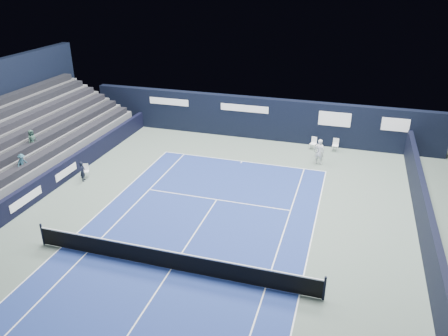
% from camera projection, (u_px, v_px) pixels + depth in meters
% --- Properties ---
extents(ground, '(48.00, 48.00, 0.00)m').
position_uv_depth(ground, '(188.00, 243.00, 20.39)').
color(ground, '#526156').
rests_on(ground, ground).
extents(court_surface, '(10.97, 23.77, 0.01)m').
position_uv_depth(court_surface, '(171.00, 269.00, 18.65)').
color(court_surface, navy).
rests_on(court_surface, ground).
extents(enclosure_wall_right, '(0.30, 22.00, 1.80)m').
position_uv_depth(enclosure_wall_right, '(424.00, 218.00, 20.71)').
color(enclosure_wall_right, black).
rests_on(enclosure_wall_right, ground).
extents(folding_chair_back_a, '(0.48, 0.50, 0.88)m').
position_uv_depth(folding_chair_back_a, '(314.00, 141.00, 30.73)').
color(folding_chair_back_a, white).
rests_on(folding_chair_back_a, ground).
extents(folding_chair_back_b, '(0.43, 0.42, 0.91)m').
position_uv_depth(folding_chair_back_b, '(336.00, 144.00, 30.38)').
color(folding_chair_back_b, white).
rests_on(folding_chair_back_b, ground).
extents(line_judge_chair, '(0.48, 0.47, 0.84)m').
position_uv_depth(line_judge_chair, '(85.00, 170.00, 26.65)').
color(line_judge_chair, white).
rests_on(line_judge_chair, ground).
extents(line_judge, '(0.43, 0.53, 1.25)m').
position_uv_depth(line_judge, '(83.00, 171.00, 26.11)').
color(line_judge, black).
rests_on(line_judge, ground).
extents(court_markings, '(11.03, 23.83, 0.00)m').
position_uv_depth(court_markings, '(171.00, 269.00, 18.65)').
color(court_markings, white).
rests_on(court_markings, court_surface).
extents(tennis_net, '(12.90, 0.10, 1.10)m').
position_uv_depth(tennis_net, '(171.00, 260.00, 18.44)').
color(tennis_net, black).
rests_on(tennis_net, ground).
extents(back_sponsor_wall, '(26.00, 0.63, 3.10)m').
position_uv_depth(back_sponsor_wall, '(258.00, 118.00, 32.32)').
color(back_sponsor_wall, black).
rests_on(back_sponsor_wall, ground).
extents(side_barrier_left, '(0.33, 22.00, 1.20)m').
position_uv_depth(side_barrier_left, '(64.00, 172.00, 26.10)').
color(side_barrier_left, black).
rests_on(side_barrier_left, ground).
extents(spectator_stand, '(6.00, 18.00, 6.40)m').
position_uv_depth(spectator_stand, '(18.00, 138.00, 27.40)').
color(spectator_stand, '#515254').
rests_on(spectator_stand, ground).
extents(tennis_player, '(0.69, 0.87, 1.72)m').
position_uv_depth(tennis_player, '(319.00, 152.00, 28.25)').
color(tennis_player, silver).
rests_on(tennis_player, ground).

